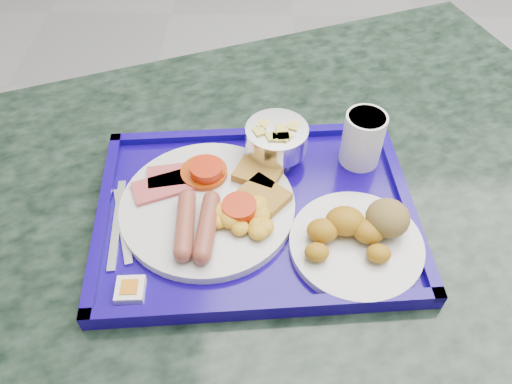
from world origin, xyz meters
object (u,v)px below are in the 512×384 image
Objects in this scene: main_plate at (214,204)px; bread_plate at (360,236)px; table at (260,274)px; juice_cup at (363,137)px; tray at (256,212)px; fruit_bowl at (277,139)px.

main_plate is 0.21m from bread_plate.
table is at bearing 147.98° from bread_plate.
tray is at bearing -146.10° from juice_cup.
juice_cup reaches higher than bread_plate.
main_plate reaches higher than tray.
table is 0.25m from main_plate.
table is 16.91× the size of juice_cup.
juice_cup is (0.16, 0.08, 0.27)m from table.
main_plate is (-0.07, -0.03, 0.24)m from table.
fruit_bowl is at bearing 74.56° from tray.
fruit_bowl is at bearing 50.14° from main_plate.
fruit_bowl is 0.14m from juice_cup.
tray is 2.66× the size of bread_plate.
fruit_bowl reaches higher than tray.
juice_cup is at bearing 26.52° from main_plate.
bread_plate is 1.89× the size of fruit_bowl.
bread_plate is 0.17m from juice_cup.
tray reaches higher than table.
tray is at bearing 158.06° from bread_plate.
main_plate is (-0.06, -0.00, 0.02)m from tray.
bread_plate is 0.20m from fruit_bowl.
fruit_bowl is at bearing 73.80° from table.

